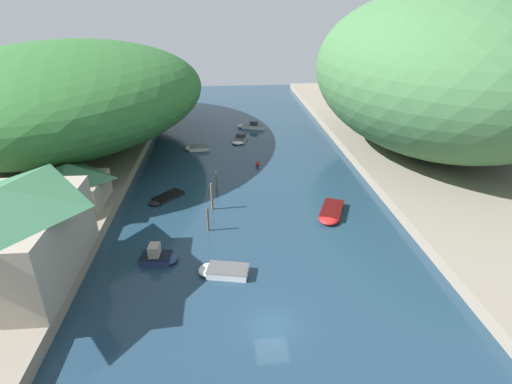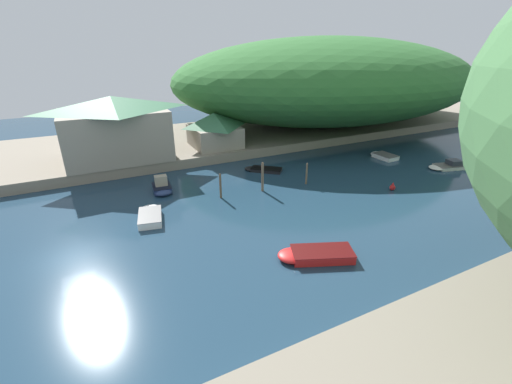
% 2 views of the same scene
% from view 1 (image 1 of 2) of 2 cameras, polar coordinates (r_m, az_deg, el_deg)
% --- Properties ---
extents(water_surface, '(130.00, 130.00, 0.00)m').
position_cam_1_polar(water_surface, '(56.62, -1.22, 2.96)').
color(water_surface, '#1E384C').
rests_on(water_surface, ground).
extents(left_bank, '(22.00, 120.00, 1.27)m').
position_cam_1_polar(left_bank, '(61.08, -27.11, 2.41)').
color(left_bank, gray).
rests_on(left_bank, ground).
extents(right_bank, '(22.00, 120.00, 1.27)m').
position_cam_1_polar(right_bank, '(63.66, 23.58, 3.98)').
color(right_bank, gray).
rests_on(right_bank, ground).
extents(hillside_left, '(42.30, 59.22, 15.14)m').
position_cam_1_polar(hillside_left, '(72.96, -25.07, 13.02)').
color(hillside_left, '#2D662D').
rests_on(hillside_left, left_bank).
extents(hillside_right, '(33.80, 47.32, 22.72)m').
position_cam_1_polar(hillside_right, '(65.65, 24.35, 15.40)').
color(hillside_right, '#3D6B3D').
rests_on(hillside_right, right_bank).
extents(waterfront_building, '(9.71, 13.42, 7.89)m').
position_cam_1_polar(waterfront_building, '(36.80, -31.72, -5.06)').
color(waterfront_building, gray).
rests_on(waterfront_building, left_bank).
extents(boathouse_shed, '(7.47, 6.95, 4.77)m').
position_cam_1_polar(boathouse_shed, '(48.26, -25.01, 1.15)').
color(boathouse_shed, gray).
rests_on(boathouse_shed, left_bank).
extents(boat_mid_channel, '(4.00, 2.33, 0.60)m').
position_cam_1_polar(boat_mid_channel, '(65.89, -8.51, 6.25)').
color(boat_mid_channel, white).
rests_on(boat_mid_channel, water_surface).
extents(boat_navy_launch, '(5.37, 2.85, 1.43)m').
position_cam_1_polar(boat_navy_launch, '(76.69, -0.79, 9.40)').
color(boat_navy_launch, white).
rests_on(boat_navy_launch, water_surface).
extents(boat_small_dinghy, '(3.54, 2.15, 1.74)m').
position_cam_1_polar(boat_small_dinghy, '(38.22, -13.64, -8.95)').
color(boat_small_dinghy, navy).
rests_on(boat_small_dinghy, water_surface).
extents(boat_yellow_tender, '(3.38, 5.91, 1.11)m').
position_cam_1_polar(boat_yellow_tender, '(69.79, -2.29, 7.64)').
color(boat_yellow_tender, silver).
rests_on(boat_yellow_tender, water_surface).
extents(boat_near_quay, '(4.73, 2.82, 0.68)m').
position_cam_1_polar(boat_near_quay, '(35.84, -4.92, -11.15)').
color(boat_near_quay, white).
rests_on(boat_near_quay, water_surface).
extents(boat_far_upstream, '(4.47, 4.77, 0.41)m').
position_cam_1_polar(boat_far_upstream, '(49.66, -12.89, -0.84)').
color(boat_far_upstream, black).
rests_on(boat_far_upstream, water_surface).
extents(boat_far_right_bank, '(4.13, 6.06, 0.69)m').
position_cam_1_polar(boat_far_right_bank, '(45.47, 10.65, -2.98)').
color(boat_far_right_bank, red).
rests_on(boat_far_right_bank, water_surface).
extents(mooring_post_middle, '(0.23, 0.23, 2.72)m').
position_cam_1_polar(mooring_post_middle, '(41.69, -6.88, -3.87)').
color(mooring_post_middle, brown).
rests_on(mooring_post_middle, water_surface).
extents(mooring_post_fourth, '(0.28, 0.28, 3.33)m').
position_cam_1_polar(mooring_post_fourth, '(45.77, -6.32, -0.60)').
color(mooring_post_fourth, brown).
rests_on(mooring_post_fourth, water_surface).
extents(mooring_post_farthest, '(0.21, 0.21, 2.56)m').
position_cam_1_polar(mooring_post_farthest, '(50.88, -5.64, 1.72)').
color(mooring_post_farthest, brown).
rests_on(mooring_post_farthest, water_surface).
extents(channel_buoy_near, '(0.62, 0.62, 0.93)m').
position_cam_1_polar(channel_buoy_near, '(58.34, 0.21, 4.04)').
color(channel_buoy_near, red).
rests_on(channel_buoy_near, water_surface).
extents(person_on_quay, '(0.23, 0.39, 1.69)m').
position_cam_1_polar(person_on_quay, '(47.06, -21.23, -0.75)').
color(person_on_quay, '#282D3D').
rests_on(person_on_quay, left_bank).
extents(person_by_boathouse, '(0.29, 0.41, 1.69)m').
position_cam_1_polar(person_by_boathouse, '(40.35, -24.48, -5.84)').
color(person_by_boathouse, '#282D3D').
rests_on(person_by_boathouse, left_bank).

